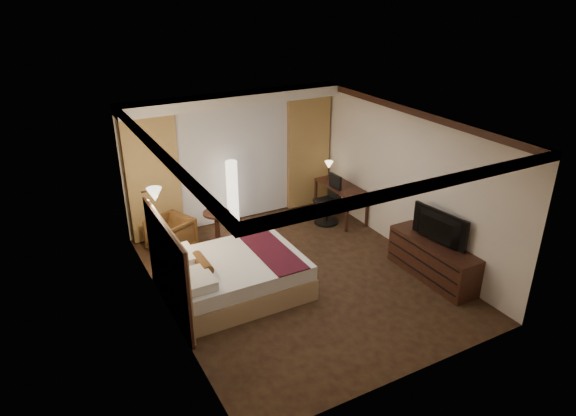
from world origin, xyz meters
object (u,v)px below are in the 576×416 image
floor_lamp (233,195)px  office_chair (327,200)px  armchair (171,233)px  dresser (433,260)px  television (436,226)px  side_table (217,226)px  desk (341,202)px  bed (236,276)px

floor_lamp → office_chair: floor_lamp is taller
armchair → dresser: 4.75m
television → armchair: bearing=42.4°
armchair → dresser: bearing=27.0°
side_table → floor_lamp: (0.47, 0.28, 0.45)m
desk → television: bearing=-89.6°
side_table → desk: desk is taller
armchair → desk: (3.59, -0.32, 0.01)m
armchair → desk: desk is taller
floor_lamp → dresser: 4.05m
bed → armchair: 1.95m
floor_lamp → desk: 2.31m
television → office_chair: bearing=1.1°
armchair → television: 4.76m
desk → office_chair: office_chair is taller
side_table → television: 4.14m
armchair → side_table: armchair is taller
floor_lamp → dresser: floor_lamp is taller
floor_lamp → dresser: (2.24, -3.36, -0.40)m
floor_lamp → dresser: bearing=-56.3°
desk → bed: bearing=-153.2°
bed → dresser: 3.34m
bed → floor_lamp: 2.40m
armchair → television: size_ratio=0.67×
office_chair → television: (0.40, -2.67, 0.46)m
armchair → floor_lamp: (1.40, 0.31, 0.37)m
side_table → television: television is taller
desk → armchair: bearing=174.9°
armchair → desk: bearing=61.8°
floor_lamp → television: floor_lamp is taller
desk → dresser: size_ratio=0.75×
side_table → dresser: 4.10m
floor_lamp → television: bearing=-56.7°
desk → office_chair: bearing=-172.5°
bed → side_table: bed is taller
floor_lamp → desk: (2.19, -0.63, -0.36)m
bed → armchair: bearing=105.2°
dresser → desk: bearing=91.1°
armchair → office_chair: (3.21, -0.37, 0.16)m
armchair → television: (3.61, -3.05, 0.62)m
side_table → dresser: dresser is taller
side_table → floor_lamp: bearing=30.7°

